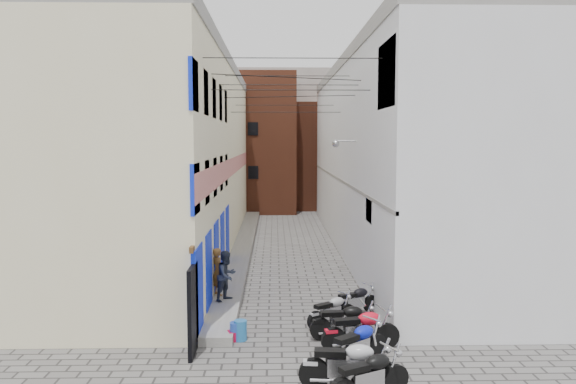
{
  "coord_description": "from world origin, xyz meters",
  "views": [
    {
      "loc": [
        -0.52,
        -13.81,
        5.24
      ],
      "look_at": [
        0.06,
        10.25,
        3.0
      ],
      "focal_mm": 35.0,
      "sensor_mm": 36.0,
      "label": 1
    }
  ],
  "objects": [
    {
      "name": "ground",
      "position": [
        0.0,
        0.0,
        0.0
      ],
      "size": [
        90.0,
        90.0,
        0.0
      ],
      "primitive_type": "plane",
      "color": "#5D5A58",
      "rests_on": "ground"
    },
    {
      "name": "plinth",
      "position": [
        -2.05,
        13.0,
        0.12
      ],
      "size": [
        0.9,
        26.0,
        0.25
      ],
      "primitive_type": "cube",
      "color": "gray",
      "rests_on": "ground"
    },
    {
      "name": "building_left",
      "position": [
        -4.98,
        12.95,
        4.5
      ],
      "size": [
        5.1,
        27.0,
        9.0
      ],
      "color": "beige",
      "rests_on": "ground"
    },
    {
      "name": "building_right",
      "position": [
        5.0,
        13.0,
        4.51
      ],
      "size": [
        5.94,
        26.0,
        9.0
      ],
      "color": "white",
      "rests_on": "ground"
    },
    {
      "name": "building_far_brick_left",
      "position": [
        -2.0,
        28.0,
        5.0
      ],
      "size": [
        6.0,
        6.0,
        10.0
      ],
      "primitive_type": "cube",
      "color": "brown",
      "rests_on": "ground"
    },
    {
      "name": "building_far_brick_right",
      "position": [
        3.0,
        30.0,
        4.0
      ],
      "size": [
        5.0,
        6.0,
        8.0
      ],
      "primitive_type": "cube",
      "color": "brown",
      "rests_on": "ground"
    },
    {
      "name": "building_far_concrete",
      "position": [
        0.0,
        34.0,
        5.5
      ],
      "size": [
        8.0,
        5.0,
        11.0
      ],
      "primitive_type": "cube",
      "color": "gray",
      "rests_on": "ground"
    },
    {
      "name": "far_shopfront",
      "position": [
        0.0,
        25.2,
        1.2
      ],
      "size": [
        2.0,
        0.3,
        2.4
      ],
      "primitive_type": "cube",
      "color": "black",
      "rests_on": "ground"
    },
    {
      "name": "overhead_wires",
      "position": [
        0.0,
        7.64,
        7.12
      ],
      "size": [
        5.8,
        13.02,
        1.32
      ],
      "color": "black",
      "rests_on": "ground"
    },
    {
      "name": "motorcycle_a",
      "position": [
        1.37,
        -3.0,
        0.57
      ],
      "size": [
        2.03,
        1.46,
        1.14
      ],
      "primitive_type": null,
      "rotation": [
        0.0,
        0.0,
        -1.09
      ],
      "color": "black",
      "rests_on": "ground"
    },
    {
      "name": "motorcycle_b",
      "position": [
        1.02,
        -2.5,
        0.61
      ],
      "size": [
        2.16,
        0.89,
        1.22
      ],
      "primitive_type": null,
      "rotation": [
        0.0,
        0.0,
        -1.68
      ],
      "color": "#AAAAAF",
      "rests_on": "ground"
    },
    {
      "name": "motorcycle_c",
      "position": [
        1.39,
        -1.26,
        0.57
      ],
      "size": [
        1.9,
        1.71,
        1.13
      ],
      "primitive_type": null,
      "rotation": [
        0.0,
        0.0,
        -0.89
      ],
      "color": "#0C1BB6",
      "rests_on": "ground"
    },
    {
      "name": "motorcycle_d",
      "position": [
        1.62,
        -0.29,
        0.59
      ],
      "size": [
        2.13,
        1.04,
        1.18
      ],
      "primitive_type": null,
      "rotation": [
        0.0,
        0.0,
        -1.37
      ],
      "color": "red",
      "rests_on": "ground"
    },
    {
      "name": "motorcycle_e",
      "position": [
        1.32,
        0.5,
        0.54
      ],
      "size": [
        1.91,
        0.72,
        1.09
      ],
      "primitive_type": null,
      "rotation": [
        0.0,
        0.0,
        -1.5
      ],
      "color": "black",
      "rests_on": "ground"
    },
    {
      "name": "motorcycle_f",
      "position": [
        1.09,
        1.58,
        0.49
      ],
      "size": [
        1.69,
        1.4,
        0.98
      ],
      "primitive_type": null,
      "rotation": [
        0.0,
        0.0,
        -0.97
      ],
      "color": "#9A999D",
      "rests_on": "ground"
    },
    {
      "name": "motorcycle_g",
      "position": [
        1.9,
        2.54,
        0.49
      ],
      "size": [
        1.74,
        1.27,
        0.98
      ],
      "primitive_type": null,
      "rotation": [
        0.0,
        0.0,
        -1.07
      ],
      "color": "black",
      "rests_on": "ground"
    },
    {
      "name": "person_a",
      "position": [
        -2.35,
        3.98,
        1.02
      ],
      "size": [
        0.59,
        0.67,
        1.53
      ],
      "primitive_type": "imported",
      "rotation": [
        0.0,
        0.0,
        2.08
      ],
      "color": "brown",
      "rests_on": "plinth"
    },
    {
      "name": "person_b",
      "position": [
        -2.02,
        3.36,
        1.03
      ],
      "size": [
        0.92,
        0.96,
        1.56
      ],
      "primitive_type": "imported",
      "rotation": [
        0.0,
        0.0,
        0.94
      ],
      "color": "#2C3342",
      "rests_on": "plinth"
    },
    {
      "name": "water_jug_near",
      "position": [
        -1.55,
        0.5,
        0.24
      ],
      "size": [
        0.35,
        0.35,
        0.48
      ],
      "primitive_type": "cylinder",
      "rotation": [
        0.0,
        0.0,
        0.16
      ],
      "color": "#234BB3",
      "rests_on": "ground"
    },
    {
      "name": "water_jug_far",
      "position": [
        -1.42,
        0.5,
        0.27
      ],
      "size": [
        0.45,
        0.45,
        0.53
      ],
      "primitive_type": "cylinder",
      "rotation": [
        0.0,
        0.0,
        -0.42
      ],
      "color": "#236EB2",
      "rests_on": "ground"
    },
    {
      "name": "red_crate",
      "position": [
        -1.55,
        0.5,
        0.13
      ],
      "size": [
        0.47,
        0.41,
        0.25
      ],
      "primitive_type": "cube",
      "rotation": [
        0.0,
        0.0,
        0.31
      ],
      "color": "#AD0C30",
      "rests_on": "ground"
    }
  ]
}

